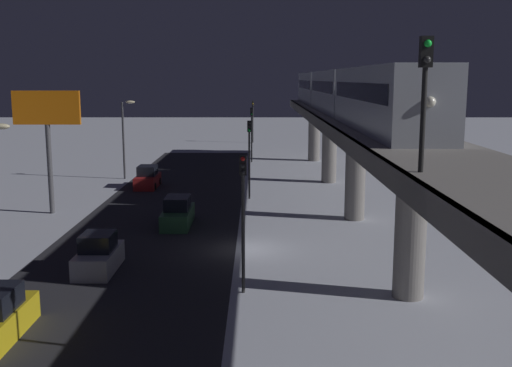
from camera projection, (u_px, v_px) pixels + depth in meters
ground_plane at (247, 249)px, 35.05m from camera, size 240.00×240.00×0.00m
avenue_asphalt at (141, 249)px, 35.06m from camera, size 11.00×92.16×0.01m
elevated_railway at (377, 146)px, 34.00m from camera, size 5.00×92.16×6.97m
subway_train at (338, 90)px, 51.14m from camera, size 2.94×55.47×3.40m
rail_signal at (425, 80)px, 17.79m from camera, size 0.36×0.41×4.00m
sedan_red at (148, 179)px, 54.94m from camera, size 1.91×4.42×1.97m
sedan_silver at (99, 256)px, 31.06m from camera, size 1.80×4.03×1.97m
sedan_green at (178, 214)px, 40.68m from camera, size 1.80×4.76×1.97m
traffic_light_near at (243, 204)px, 27.26m from camera, size 0.32×0.44×6.40m
traffic_light_mid at (249, 148)px, 49.04m from camera, size 0.32×0.44×6.40m
traffic_light_far at (252, 127)px, 70.82m from camera, size 0.32×0.44×6.40m
traffic_light_distant at (253, 115)px, 92.60m from camera, size 0.32×0.44×6.40m
commercial_billboard at (47, 120)px, 43.31m from camera, size 4.80×0.36×8.90m
street_lamp_far at (125, 130)px, 58.87m from camera, size 1.35×0.44×7.65m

